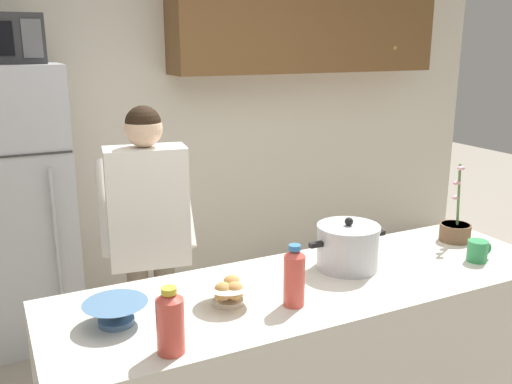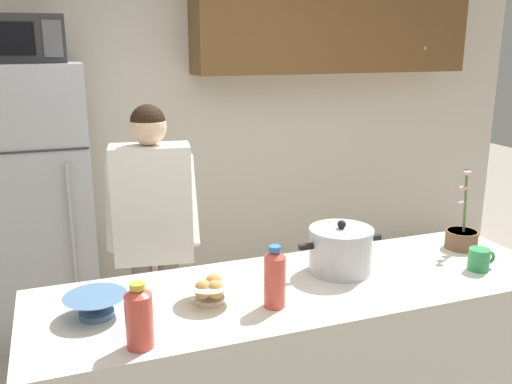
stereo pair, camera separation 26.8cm
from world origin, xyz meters
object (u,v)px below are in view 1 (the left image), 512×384
(potted_orchid, at_px, (455,229))
(empty_bowl, at_px, (116,312))
(refrigerator, at_px, (17,208))
(person_near_pot, at_px, (148,224))
(cooking_pot, at_px, (348,246))
(bottle_near_edge, at_px, (170,321))
(bottle_mid_counter, at_px, (294,276))
(bread_bowl, at_px, (229,291))
(coffee_mug, at_px, (478,251))

(potted_orchid, bearing_deg, empty_bowl, -176.35)
(refrigerator, xyz_separation_m, person_near_pot, (0.57, -0.97, 0.10))
(refrigerator, height_order, person_near_pot, refrigerator)
(cooking_pot, distance_m, bottle_near_edge, 0.96)
(bottle_mid_counter, height_order, potted_orchid, potted_orchid)
(person_near_pot, relative_size, bottle_mid_counter, 6.62)
(bread_bowl, bearing_deg, potted_orchid, 6.31)
(person_near_pot, height_order, coffee_mug, person_near_pot)
(bread_bowl, relative_size, bottle_mid_counter, 0.85)
(refrigerator, bearing_deg, bread_bowl, -71.65)
(bread_bowl, bearing_deg, cooking_pot, 8.86)
(refrigerator, xyz_separation_m, bread_bowl, (0.62, -1.87, 0.10))
(empty_bowl, distance_m, potted_orchid, 1.69)
(coffee_mug, bearing_deg, bottle_mid_counter, -179.22)
(coffee_mug, relative_size, bottle_mid_counter, 0.55)
(refrigerator, height_order, coffee_mug, refrigerator)
(person_near_pot, xyz_separation_m, empty_bowl, (-0.36, -0.87, -0.01))
(person_near_pot, xyz_separation_m, cooking_pot, (0.66, -0.81, 0.04))
(bottle_near_edge, xyz_separation_m, bottle_mid_counter, (0.51, 0.11, 0.01))
(refrigerator, height_order, bottle_near_edge, refrigerator)
(bread_bowl, relative_size, bottle_near_edge, 0.91)
(bread_bowl, bearing_deg, person_near_pot, 93.47)
(coffee_mug, height_order, bottle_mid_counter, bottle_mid_counter)
(person_near_pot, height_order, bottle_mid_counter, person_near_pot)
(coffee_mug, relative_size, potted_orchid, 0.34)
(refrigerator, xyz_separation_m, bottle_mid_counter, (0.84, -1.99, 0.16))
(cooking_pot, distance_m, empty_bowl, 1.02)
(refrigerator, distance_m, cooking_pot, 2.16)
(refrigerator, xyz_separation_m, cooking_pot, (1.22, -1.78, 0.14))
(refrigerator, bearing_deg, bottle_near_edge, -81.24)
(bottle_near_edge, height_order, potted_orchid, potted_orchid)
(cooking_pot, bearing_deg, refrigerator, 124.51)
(refrigerator, bearing_deg, potted_orchid, -42.34)
(cooking_pot, distance_m, bread_bowl, 0.61)
(cooking_pot, height_order, bread_bowl, cooking_pot)
(refrigerator, height_order, bottle_mid_counter, refrigerator)
(cooking_pot, bearing_deg, bread_bowl, -171.14)
(cooking_pot, bearing_deg, bottle_mid_counter, -151.82)
(coffee_mug, distance_m, bottle_mid_counter, 0.96)
(person_near_pot, height_order, cooking_pot, person_near_pot)
(bottle_near_edge, distance_m, potted_orchid, 1.62)
(refrigerator, distance_m, empty_bowl, 1.85)
(cooking_pot, height_order, coffee_mug, cooking_pot)
(bottle_near_edge, xyz_separation_m, potted_orchid, (1.58, 0.37, -0.05))
(potted_orchid, bearing_deg, bottle_mid_counter, -166.53)
(bottle_mid_counter, distance_m, potted_orchid, 1.10)
(cooking_pot, height_order, bottle_near_edge, cooking_pot)
(cooking_pot, relative_size, bread_bowl, 1.90)
(bottle_mid_counter, bearing_deg, refrigerator, 112.83)
(empty_bowl, height_order, potted_orchid, potted_orchid)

